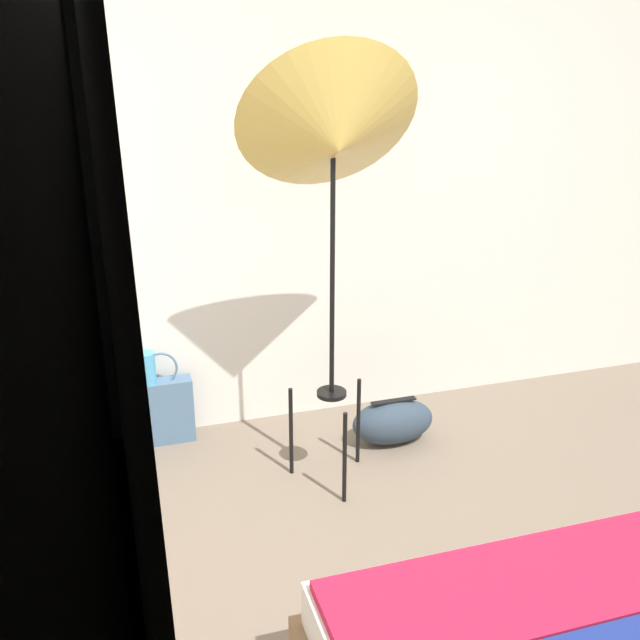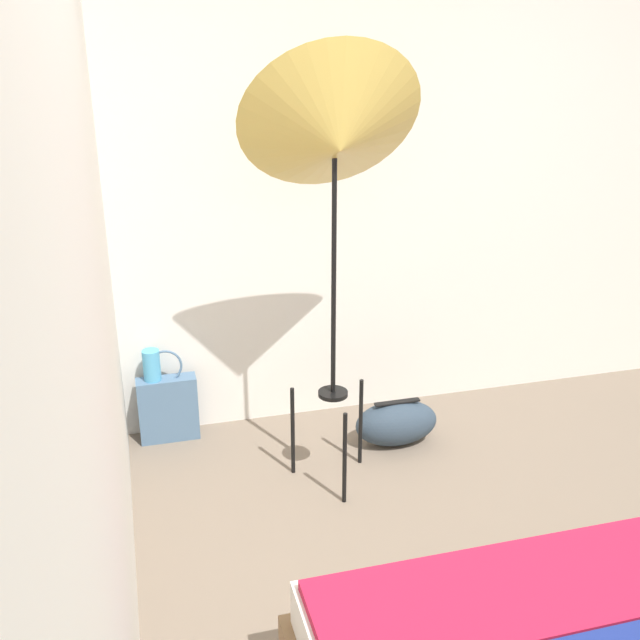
% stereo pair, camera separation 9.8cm
% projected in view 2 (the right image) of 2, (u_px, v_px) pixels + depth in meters
% --- Properties ---
extents(wall_back, '(8.00, 0.05, 2.60)m').
position_uv_depth(wall_back, '(344.00, 181.00, 3.84)').
color(wall_back, silver).
rests_on(wall_back, ground_plane).
extents(wall_side_left, '(0.05, 8.00, 2.60)m').
position_uv_depth(wall_side_left, '(94.00, 257.00, 2.61)').
color(wall_side_left, silver).
rests_on(wall_side_left, ground_plane).
extents(photo_umbrella, '(0.78, 0.61, 2.01)m').
position_uv_depth(photo_umbrella, '(335.00, 137.00, 3.03)').
color(photo_umbrella, black).
rests_on(photo_umbrella, ground_plane).
extents(tote_bag, '(0.31, 0.10, 0.51)m').
position_uv_depth(tote_bag, '(168.00, 407.00, 3.91)').
color(tote_bag, slate).
rests_on(tote_bag, ground_plane).
extents(duffel_bag, '(0.44, 0.24, 0.24)m').
position_uv_depth(duffel_bag, '(396.00, 423.00, 3.90)').
color(duffel_bag, '#2D3D4C').
rests_on(duffel_bag, ground_plane).
extents(paper_roll, '(0.09, 0.09, 0.52)m').
position_uv_depth(paper_roll, '(154.00, 396.00, 3.87)').
color(paper_roll, '#4CA3D1').
rests_on(paper_roll, ground_plane).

